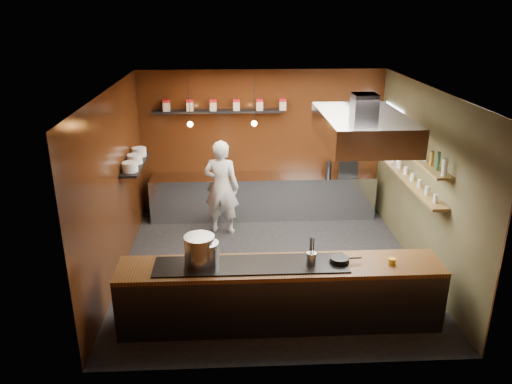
{
  "coord_description": "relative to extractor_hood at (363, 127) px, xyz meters",
  "views": [
    {
      "loc": [
        -0.64,
        -7.5,
        4.22
      ],
      "look_at": [
        -0.23,
        0.4,
        1.21
      ],
      "focal_mm": 35.0,
      "sensor_mm": 36.0,
      "label": 1
    }
  ],
  "objects": [
    {
      "name": "plate_stacks",
      "position": [
        -3.64,
        1.4,
        -0.86
      ],
      "size": [
        0.26,
        1.16,
        0.16
      ],
      "color": "white",
      "rests_on": "plate_shelf"
    },
    {
      "name": "prep_counter",
      "position": [
        -1.3,
        2.57,
        -2.06
      ],
      "size": [
        4.6,
        0.65,
        0.9
      ],
      "primitive_type": "cube",
      "color": "silver",
      "rests_on": "floor"
    },
    {
      "name": "wine_glasses",
      "position": [
        1.04,
        0.7,
        -0.97
      ],
      "size": [
        0.07,
        2.37,
        0.13
      ],
      "color": "silver",
      "rests_on": "bottle_shelf_lower"
    },
    {
      "name": "utensil_crock",
      "position": [
        -0.9,
        -1.24,
        -1.48
      ],
      "size": [
        0.14,
        0.14,
        0.17
      ],
      "primitive_type": "cylinder",
      "rotation": [
        0.0,
        0.0,
        0.09
      ],
      "color": "silver",
      "rests_on": "pass_counter"
    },
    {
      "name": "bottles",
      "position": [
        1.04,
        0.7,
        -0.45
      ],
      "size": [
        0.06,
        2.66,
        0.24
      ],
      "color": "silver",
      "rests_on": "bottle_shelf_upper"
    },
    {
      "name": "bottle_shelf_upper",
      "position": [
        1.04,
        0.7,
        -0.59
      ],
      "size": [
        0.26,
        2.8,
        0.04
      ],
      "primitive_type": "cube",
      "color": "brown",
      "rests_on": "right_wall"
    },
    {
      "name": "floor",
      "position": [
        -1.3,
        0.4,
        -2.51
      ],
      "size": [
        5.0,
        5.0,
        0.0
      ],
      "primitive_type": "plane",
      "color": "black",
      "rests_on": "ground"
    },
    {
      "name": "storage_tins",
      "position": [
        -2.05,
        2.76,
        -0.17
      ],
      "size": [
        2.43,
        0.13,
        0.22
      ],
      "color": "beige",
      "rests_on": "tin_shelf"
    },
    {
      "name": "back_wall",
      "position": [
        -1.3,
        2.9,
        -1.01
      ],
      "size": [
        5.0,
        0.0,
        5.0
      ],
      "primitive_type": "plane",
      "rotation": [
        1.57,
        0.0,
        0.0
      ],
      "color": "#331709",
      "rests_on": "ground"
    },
    {
      "name": "bottle_shelf_lower",
      "position": [
        1.04,
        0.7,
        -1.06
      ],
      "size": [
        0.26,
        2.8,
        0.04
      ],
      "primitive_type": "cube",
      "color": "brown",
      "rests_on": "right_wall"
    },
    {
      "name": "ceiling",
      "position": [
        -1.3,
        0.4,
        0.49
      ],
      "size": [
        5.0,
        5.0,
        0.0
      ],
      "primitive_type": "plane",
      "rotation": [
        3.14,
        0.0,
        0.0
      ],
      "color": "silver",
      "rests_on": "back_wall"
    },
    {
      "name": "left_wall",
      "position": [
        -3.8,
        0.4,
        -1.01
      ],
      "size": [
        0.0,
        5.0,
        5.0
      ],
      "primitive_type": "plane",
      "rotation": [
        1.57,
        0.0,
        1.57
      ],
      "color": "#331709",
      "rests_on": "ground"
    },
    {
      "name": "tin_shelf",
      "position": [
        -2.2,
        2.76,
        -0.31
      ],
      "size": [
        2.6,
        0.26,
        0.04
      ],
      "primitive_type": "cube",
      "color": "black",
      "rests_on": "back_wall"
    },
    {
      "name": "chef",
      "position": [
        -2.14,
        1.85,
        -1.58
      ],
      "size": [
        0.76,
        0.58,
        1.85
      ],
      "primitive_type": "imported",
      "rotation": [
        0.0,
        0.0,
        2.92
      ],
      "color": "white",
      "rests_on": "floor"
    },
    {
      "name": "extractor_hood",
      "position": [
        0.0,
        0.0,
        0.0
      ],
      "size": [
        1.2,
        2.0,
        0.72
      ],
      "color": "#38383D",
      "rests_on": "ceiling"
    },
    {
      "name": "espresso_machine",
      "position": [
        0.46,
        2.56,
        -1.41
      ],
      "size": [
        0.45,
        0.44,
        0.38
      ],
      "primitive_type": "cube",
      "rotation": [
        0.0,
        0.0,
        -0.21
      ],
      "color": "black",
      "rests_on": "prep_counter"
    },
    {
      "name": "plate_shelf",
      "position": [
        -3.64,
        1.4,
        -0.96
      ],
      "size": [
        0.3,
        1.4,
        0.04
      ],
      "primitive_type": "cube",
      "color": "black",
      "rests_on": "left_wall"
    },
    {
      "name": "stockpot_large",
      "position": [
        -2.39,
        -1.14,
        -1.37
      ],
      "size": [
        0.52,
        0.52,
        0.4
      ],
      "primitive_type": "cylinder",
      "rotation": [
        0.0,
        0.0,
        -0.32
      ],
      "color": "#B4B6BB",
      "rests_on": "pass_counter"
    },
    {
      "name": "right_wall",
      "position": [
        1.2,
        0.4,
        -1.01
      ],
      "size": [
        0.0,
        5.0,
        5.0
      ],
      "primitive_type": "plane",
      "rotation": [
        1.57,
        0.0,
        -1.57
      ],
      "color": "#434226",
      "rests_on": "ground"
    },
    {
      "name": "pass_counter",
      "position": [
        -1.3,
        -1.2,
        -2.04
      ],
      "size": [
        4.4,
        0.72,
        0.94
      ],
      "color": "#38383D",
      "rests_on": "floor"
    },
    {
      "name": "frying_pan",
      "position": [
        -0.5,
        -1.2,
        -1.53
      ],
      "size": [
        0.44,
        0.27,
        0.07
      ],
      "color": "black",
      "rests_on": "pass_counter"
    },
    {
      "name": "pendant_left",
      "position": [
        -2.7,
        2.1,
        -0.35
      ],
      "size": [
        0.1,
        0.1,
        0.95
      ],
      "color": "black",
      "rests_on": "ceiling"
    },
    {
      "name": "stockpot_small",
      "position": [
        -2.29,
        -1.14,
        -1.41
      ],
      "size": [
        0.41,
        0.41,
        0.3
      ],
      "primitive_type": "cylinder",
      "rotation": [
        0.0,
        0.0,
        -0.31
      ],
      "color": "#B0B2B7",
      "rests_on": "pass_counter"
    },
    {
      "name": "window_pane",
      "position": [
        1.15,
        2.1,
        -0.61
      ],
      "size": [
        0.0,
        1.0,
        1.0
      ],
      "primitive_type": "plane",
      "rotation": [
        1.57,
        0.0,
        -1.57
      ],
      "color": "white",
      "rests_on": "right_wall"
    },
    {
      "name": "pendant_right",
      "position": [
        -1.5,
        2.1,
        -0.35
      ],
      "size": [
        0.1,
        0.1,
        0.95
      ],
      "color": "black",
      "rests_on": "ceiling"
    },
    {
      "name": "butter_jar",
      "position": [
        0.19,
        -1.27,
        -1.54
      ],
      "size": [
        0.13,
        0.13,
        0.09
      ],
      "primitive_type": "cylinder",
      "rotation": [
        0.0,
        0.0,
        -0.37
      ],
      "color": "gold",
      "rests_on": "pass_counter"
    }
  ]
}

